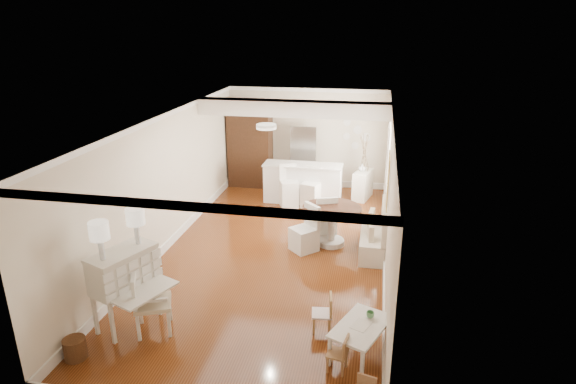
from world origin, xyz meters
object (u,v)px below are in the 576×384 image
(gustavian_armchair, at_px, (153,302))
(bar_stool_left, at_px, (289,186))
(secretary_bureau, at_px, (126,288))
(fridge, at_px, (316,159))
(sideboard, at_px, (363,185))
(dining_table, at_px, (331,226))
(breakfast_counter, at_px, (303,183))
(bar_stool_right, at_px, (311,188))
(kids_chair_a, at_px, (337,353))
(kids_table, at_px, (360,340))
(slip_chair_far, at_px, (324,215))
(kids_chair_b, at_px, (322,313))
(pantry_cabinet, at_px, (250,147))
(wicker_basket, at_px, (75,349))
(slip_chair_near, at_px, (304,229))

(gustavian_armchair, height_order, bar_stool_left, bar_stool_left)
(secretary_bureau, relative_size, fridge, 0.71)
(secretary_bureau, bearing_deg, sideboard, 85.30)
(dining_table, relative_size, fridge, 0.69)
(gustavian_armchair, distance_m, breakfast_counter, 6.16)
(secretary_bureau, distance_m, bar_stool_right, 5.95)
(kids_chair_a, xyz_separation_m, dining_table, (-0.49, 3.93, 0.15))
(secretary_bureau, distance_m, gustavian_armchair, 0.49)
(kids_table, xyz_separation_m, sideboard, (-0.26, 6.57, 0.14))
(slip_chair_far, distance_m, breakfast_counter, 2.21)
(fridge, distance_m, sideboard, 1.52)
(dining_table, xyz_separation_m, slip_chair_far, (-0.20, 0.42, 0.06))
(kids_chair_b, relative_size, bar_stool_left, 0.57)
(dining_table, distance_m, bar_stool_right, 2.23)
(kids_chair_a, xyz_separation_m, bar_stool_right, (-1.24, 6.03, 0.25))
(kids_chair_b, distance_m, pantry_cabinet, 7.28)
(kids_table, height_order, breakfast_counter, breakfast_counter)
(wicker_basket, relative_size, fridge, 0.17)
(wicker_basket, bearing_deg, slip_chair_near, 56.60)
(kids_table, bearing_deg, kids_chair_a, -127.15)
(kids_chair_b, relative_size, pantry_cabinet, 0.27)
(kids_table, height_order, bar_stool_left, bar_stool_left)
(slip_chair_far, relative_size, pantry_cabinet, 0.42)
(kids_table, xyz_separation_m, slip_chair_far, (-0.98, 3.97, 0.24))
(wicker_basket, bearing_deg, pantry_cabinet, 86.75)
(pantry_cabinet, bearing_deg, kids_table, -63.75)
(gustavian_armchair, distance_m, bar_stool_right, 5.87)
(kids_chair_a, bearing_deg, bar_stool_left, -152.70)
(pantry_cabinet, bearing_deg, bar_stool_right, -36.43)
(breakfast_counter, height_order, bar_stool_left, bar_stool_left)
(secretary_bureau, height_order, bar_stool_left, secretary_bureau)
(breakfast_counter, bearing_deg, fridge, 79.22)
(secretary_bureau, relative_size, sideboard, 1.60)
(kids_chair_b, bearing_deg, pantry_cabinet, -164.06)
(slip_chair_far, xyz_separation_m, pantry_cabinet, (-2.52, 3.13, 0.66))
(bar_stool_right, xyz_separation_m, pantry_cabinet, (-1.97, 1.45, 0.63))
(slip_chair_near, bearing_deg, kids_chair_a, -28.96)
(pantry_cabinet, distance_m, fridge, 1.92)
(breakfast_counter, bearing_deg, kids_table, -73.35)
(secretary_bureau, relative_size, pantry_cabinet, 0.56)
(secretary_bureau, distance_m, pantry_cabinet, 7.05)
(dining_table, relative_size, bar_stool_left, 1.14)
(wicker_basket, xyz_separation_m, slip_chair_near, (2.64, 4.00, 0.33))
(slip_chair_far, xyz_separation_m, sideboard, (0.73, 2.60, -0.11))
(wicker_basket, xyz_separation_m, bar_stool_right, (2.42, 6.47, 0.37))
(slip_chair_far, xyz_separation_m, fridge, (-0.62, 3.10, 0.41))
(fridge, height_order, sideboard, fridge)
(kids_chair_b, height_order, slip_chair_near, slip_chair_near)
(secretary_bureau, xyz_separation_m, kids_chair_a, (3.31, -0.46, -0.36))
(slip_chair_near, bearing_deg, pantry_cabinet, 164.06)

